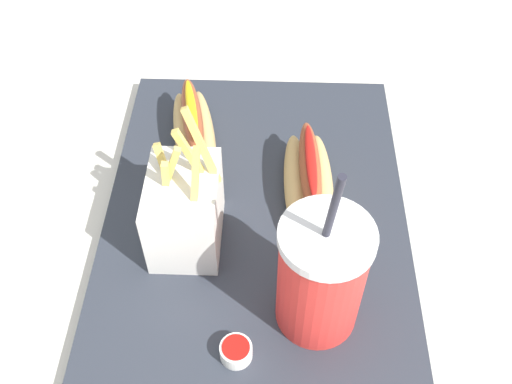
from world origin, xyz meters
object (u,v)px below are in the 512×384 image
at_px(ketchup_cup_1, 236,351).
at_px(hot_dog_1, 309,181).
at_px(fries_basket, 185,210).
at_px(hot_dog_2, 194,129).
at_px(soda_cup, 321,276).

bearing_deg(ketchup_cup_1, hot_dog_1, 160.50).
bearing_deg(ketchup_cup_1, fries_basket, -156.35).
bearing_deg(fries_basket, hot_dog_1, 116.01).
bearing_deg(hot_dog_1, fries_basket, -63.99).
height_order(hot_dog_1, hot_dog_2, same).
bearing_deg(hot_dog_1, hot_dog_2, -119.42).
distance_m(fries_basket, hot_dog_2, 0.15).
bearing_deg(fries_basket, hot_dog_2, -177.05).
xyz_separation_m(hot_dog_1, hot_dog_2, (-0.08, -0.14, 0.00)).
xyz_separation_m(soda_cup, hot_dog_1, (-0.16, -0.00, -0.04)).
distance_m(hot_dog_1, ketchup_cup_1, 0.22).
height_order(fries_basket, ketchup_cup_1, fries_basket).
xyz_separation_m(soda_cup, fries_basket, (-0.09, -0.14, -0.02)).
height_order(fries_basket, hot_dog_2, fries_basket).
relative_size(hot_dog_1, hot_dog_2, 0.98).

